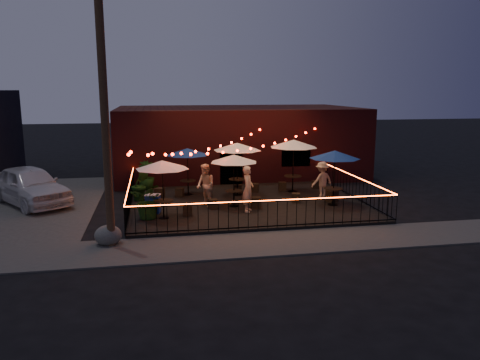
% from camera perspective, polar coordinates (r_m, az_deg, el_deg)
% --- Properties ---
extents(ground, '(110.00, 110.00, 0.00)m').
position_cam_1_polar(ground, '(18.87, 1.94, -4.59)').
color(ground, black).
rests_on(ground, ground).
extents(patio, '(10.00, 8.00, 0.15)m').
position_cam_1_polar(patio, '(20.74, 0.76, -2.93)').
color(patio, black).
rests_on(patio, ground).
extents(sidewalk, '(18.00, 2.50, 0.05)m').
position_cam_1_polar(sidewalk, '(15.84, 4.46, -7.62)').
color(sidewalk, '#3D3B38').
rests_on(sidewalk, ground).
extents(brick_building, '(14.00, 8.00, 4.00)m').
position_cam_1_polar(brick_building, '(28.33, -0.36, 4.81)').
color(brick_building, '#3D1012').
rests_on(brick_building, ground).
extents(utility_pole, '(0.26, 0.26, 8.00)m').
position_cam_1_polar(utility_pole, '(15.26, -16.11, 6.53)').
color(utility_pole, '#3A2717').
rests_on(utility_pole, ground).
extents(fence_front, '(10.00, 0.04, 1.04)m').
position_cam_1_polar(fence_front, '(16.81, 3.41, -4.22)').
color(fence_front, black).
rests_on(fence_front, patio).
extents(fence_left, '(0.04, 8.00, 1.04)m').
position_cam_1_polar(fence_left, '(20.27, -13.25, -1.85)').
color(fence_left, black).
rests_on(fence_left, patio).
extents(fence_right, '(0.04, 8.00, 1.04)m').
position_cam_1_polar(fence_right, '(22.11, 13.59, -0.80)').
color(fence_right, black).
rests_on(fence_right, patio).
extents(festoon_lights, '(10.02, 8.72, 1.32)m').
position_cam_1_polar(festoon_lights, '(19.83, -1.92, 3.61)').
color(festoon_lights, '#F51806').
rests_on(festoon_lights, ground).
extents(cafe_table_0, '(2.44, 2.44, 2.27)m').
position_cam_1_polar(cafe_table_0, '(18.03, -9.46, 1.75)').
color(cafe_table_0, black).
rests_on(cafe_table_0, patio).
extents(cafe_table_1, '(2.22, 2.22, 2.21)m').
position_cam_1_polar(cafe_table_1, '(21.97, -6.43, 3.37)').
color(cafe_table_1, black).
rests_on(cafe_table_1, patio).
extents(cafe_table_2, '(2.35, 2.35, 2.23)m').
position_cam_1_polar(cafe_table_2, '(19.63, -0.75, 2.55)').
color(cafe_table_2, black).
rests_on(cafe_table_2, patio).
extents(cafe_table_3, '(2.88, 2.88, 2.48)m').
position_cam_1_polar(cafe_table_3, '(21.76, -0.33, 4.00)').
color(cafe_table_3, black).
rests_on(cafe_table_3, patio).
extents(cafe_table_4, '(2.81, 2.81, 2.37)m').
position_cam_1_polar(cafe_table_4, '(20.24, 11.48, 2.97)').
color(cafe_table_4, black).
rests_on(cafe_table_4, patio).
extents(cafe_table_5, '(2.74, 2.74, 2.55)m').
position_cam_1_polar(cafe_table_5, '(22.59, 6.55, 4.35)').
color(cafe_table_5, black).
rests_on(cafe_table_5, patio).
extents(bistro_chair_0, '(0.41, 0.41, 0.43)m').
position_cam_1_polar(bistro_chair_0, '(19.11, -11.31, -3.47)').
color(bistro_chair_0, black).
rests_on(bistro_chair_0, patio).
extents(bistro_chair_1, '(0.40, 0.40, 0.43)m').
position_cam_1_polar(bistro_chair_1, '(18.67, -6.40, -3.66)').
color(bistro_chair_1, black).
rests_on(bistro_chair_1, patio).
extents(bistro_chair_2, '(0.49, 0.49, 0.46)m').
position_cam_1_polar(bistro_chair_2, '(21.87, -9.77, -1.54)').
color(bistro_chair_2, black).
rests_on(bistro_chair_2, patio).
extents(bistro_chair_3, '(0.44, 0.44, 0.41)m').
position_cam_1_polar(bistro_chair_3, '(21.89, -7.37, -1.52)').
color(bistro_chair_3, black).
rests_on(bistro_chair_3, patio).
extents(bistro_chair_4, '(0.41, 0.41, 0.41)m').
position_cam_1_polar(bistro_chair_4, '(19.58, -3.30, -2.94)').
color(bistro_chair_4, black).
rests_on(bistro_chair_4, patio).
extents(bistro_chair_5, '(0.42, 0.42, 0.46)m').
position_cam_1_polar(bistro_chair_5, '(19.70, 1.97, -2.77)').
color(bistro_chair_5, black).
rests_on(bistro_chair_5, patio).
extents(bistro_chair_6, '(0.43, 0.43, 0.41)m').
position_cam_1_polar(bistro_chair_6, '(22.44, -0.19, -1.12)').
color(bistro_chair_6, black).
rests_on(bistro_chair_6, patio).
extents(bistro_chair_7, '(0.44, 0.44, 0.41)m').
position_cam_1_polar(bistro_chair_7, '(22.74, 1.83, -0.96)').
color(bistro_chair_7, black).
rests_on(bistro_chair_7, patio).
extents(bistro_chair_8, '(0.46, 0.46, 0.41)m').
position_cam_1_polar(bistro_chair_8, '(20.78, 6.85, -2.18)').
color(bistro_chair_8, black).
rests_on(bistro_chair_8, patio).
extents(bistro_chair_9, '(0.56, 0.56, 0.50)m').
position_cam_1_polar(bistro_chair_9, '(21.19, 11.14, -1.93)').
color(bistro_chair_9, black).
rests_on(bistro_chair_9, patio).
extents(bistro_chair_10, '(0.39, 0.39, 0.42)m').
position_cam_1_polar(bistro_chair_10, '(23.12, 5.17, -0.78)').
color(bistro_chair_10, black).
rests_on(bistro_chair_10, patio).
extents(bistro_chair_11, '(0.41, 0.41, 0.40)m').
position_cam_1_polar(bistro_chair_11, '(23.79, 9.24, -0.57)').
color(bistro_chair_11, black).
rests_on(bistro_chair_11, patio).
extents(patron_a, '(0.66, 0.80, 1.88)m').
position_cam_1_polar(patron_a, '(19.01, 0.98, -1.09)').
color(patron_a, tan).
rests_on(patron_a, patio).
extents(patron_b, '(0.99, 1.09, 1.82)m').
position_cam_1_polar(patron_b, '(19.91, -4.22, -0.64)').
color(patron_b, tan).
rests_on(patron_b, patio).
extents(patron_c, '(1.22, 0.92, 1.68)m').
position_cam_1_polar(patron_c, '(21.68, 9.97, -0.00)').
color(patron_c, '#D4A88C').
rests_on(patron_c, patio).
extents(potted_shrub_a, '(1.61, 1.50, 1.45)m').
position_cam_1_polar(potted_shrub_a, '(18.31, -11.01, -2.46)').
color(potted_shrub_a, '#12380E').
rests_on(potted_shrub_a, patio).
extents(potted_shrub_b, '(0.96, 0.85, 1.48)m').
position_cam_1_polar(potted_shrub_b, '(21.39, -12.06, -0.50)').
color(potted_shrub_b, '#123A0F').
rests_on(potted_shrub_b, patio).
extents(potted_shrub_c, '(0.98, 0.98, 1.41)m').
position_cam_1_polar(potted_shrub_c, '(23.73, -11.36, 0.57)').
color(potted_shrub_c, '#16340E').
rests_on(potted_shrub_c, patio).
extents(cooler, '(0.67, 0.55, 0.77)m').
position_cam_1_polar(cooler, '(19.19, -10.57, -2.85)').
color(cooler, '#0D27A1').
rests_on(cooler, patio).
extents(boulder, '(1.10, 1.02, 0.70)m').
position_cam_1_polar(boulder, '(16.10, -15.78, -6.51)').
color(boulder, '#484843').
rests_on(boulder, ground).
extents(car_white, '(4.62, 5.28, 1.72)m').
position_cam_1_polar(car_white, '(22.82, -24.26, -0.60)').
color(car_white, silver).
rests_on(car_white, ground).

